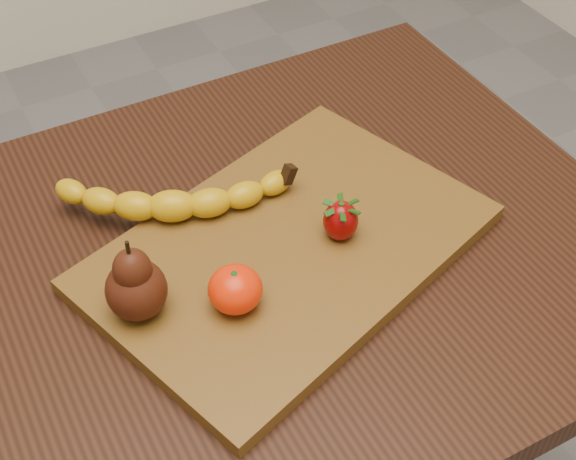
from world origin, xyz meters
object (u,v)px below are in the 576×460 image
cutting_board (288,248)px  mandarin (235,289)px  pear (134,278)px  table (224,321)px

cutting_board → mandarin: size_ratio=7.64×
mandarin → pear: bearing=155.8°
pear → mandarin: bearing=-24.2°
cutting_board → mandarin: 0.11m
table → pear: size_ratio=9.79×
table → cutting_board: size_ratio=2.22×
cutting_board → pear: pear is taller
cutting_board → mandarin: (-0.09, -0.06, 0.04)m
table → pear: (-0.11, -0.03, 0.17)m
table → pear: 0.20m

